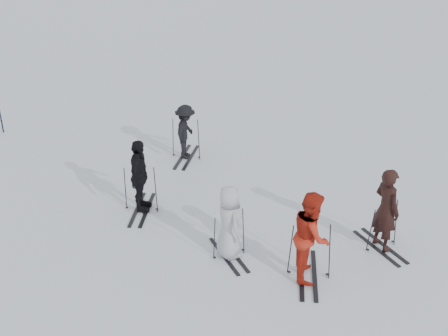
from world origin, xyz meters
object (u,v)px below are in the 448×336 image
at_px(skier_near_dark, 386,210).
at_px(skier_uphill_left, 140,177).
at_px(skier_grey, 229,223).
at_px(skier_uphill_far, 186,133).
at_px(skier_red, 311,236).

bearing_deg(skier_near_dark, skier_uphill_left, 47.58).
relative_size(skier_grey, skier_uphill_left, 0.90).
xyz_separation_m(skier_near_dark, skier_uphill_left, (-4.66, 3.60, -0.04)).
xyz_separation_m(skier_near_dark, skier_uphill_far, (-2.66, 6.06, -0.17)).
relative_size(skier_grey, skier_uphill_far, 1.04).
bearing_deg(skier_red, skier_uphill_far, 33.29).
bearing_deg(skier_grey, skier_near_dark, -109.22).
xyz_separation_m(skier_near_dark, skier_grey, (-3.33, 0.99, -0.13)).
distance_m(skier_red, skier_uphill_far, 6.37).
bearing_deg(skier_uphill_far, skier_red, -140.78).
distance_m(skier_grey, skier_uphill_left, 2.92).
distance_m(skier_red, skier_grey, 1.82).
distance_m(skier_near_dark, skier_uphill_far, 6.62).
height_order(skier_near_dark, skier_grey, skier_near_dark).
relative_size(skier_near_dark, skier_grey, 1.15).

